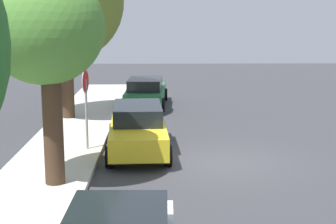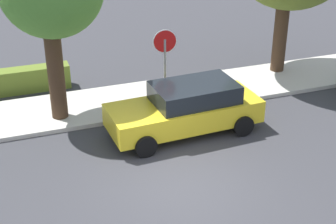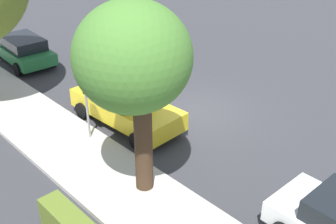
{
  "view_description": "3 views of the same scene",
  "coord_description": "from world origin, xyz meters",
  "px_view_note": "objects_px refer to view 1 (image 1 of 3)",
  "views": [
    {
      "loc": [
        -15.21,
        1.9,
        4.56
      ],
      "look_at": [
        1.05,
        1.6,
        1.36
      ],
      "focal_mm": 55.0,
      "sensor_mm": 36.0,
      "label": 1
    },
    {
      "loc": [
        -3.97,
        -10.19,
        7.65
      ],
      "look_at": [
        0.34,
        1.87,
        1.15
      ],
      "focal_mm": 55.0,
      "sensor_mm": 36.0,
      "label": 2
    },
    {
      "loc": [
        -9.91,
        10.84,
        7.95
      ],
      "look_at": [
        -0.43,
        1.91,
        0.86
      ],
      "focal_mm": 45.0,
      "sensor_mm": 36.0,
      "label": 3
    }
  ],
  "objects_px": {
    "street_tree_near_corner": "(44,30)",
    "parked_car_yellow": "(138,128)",
    "street_tree_mid_block": "(66,1)",
    "parked_car_green": "(146,91)",
    "stop_sign": "(86,96)"
  },
  "relations": [
    {
      "from": "street_tree_near_corner",
      "to": "parked_car_yellow",
      "type": "bearing_deg",
      "value": -32.71
    },
    {
      "from": "parked_car_yellow",
      "to": "street_tree_mid_block",
      "type": "height_order",
      "value": "street_tree_mid_block"
    },
    {
      "from": "parked_car_yellow",
      "to": "parked_car_green",
      "type": "bearing_deg",
      "value": -0.38
    },
    {
      "from": "street_tree_near_corner",
      "to": "parked_car_green",
      "type": "bearing_deg",
      "value": -10.79
    },
    {
      "from": "parked_car_yellow",
      "to": "street_tree_near_corner",
      "type": "height_order",
      "value": "street_tree_near_corner"
    },
    {
      "from": "parked_car_green",
      "to": "street_tree_near_corner",
      "type": "height_order",
      "value": "street_tree_near_corner"
    },
    {
      "from": "parked_car_green",
      "to": "street_tree_mid_block",
      "type": "relative_size",
      "value": 0.6
    },
    {
      "from": "stop_sign",
      "to": "parked_car_green",
      "type": "height_order",
      "value": "stop_sign"
    },
    {
      "from": "street_tree_near_corner",
      "to": "street_tree_mid_block",
      "type": "relative_size",
      "value": 0.76
    },
    {
      "from": "stop_sign",
      "to": "parked_car_green",
      "type": "relative_size",
      "value": 0.61
    },
    {
      "from": "parked_car_yellow",
      "to": "parked_car_green",
      "type": "xyz_separation_m",
      "value": [
        8.27,
        -0.05,
        -0.06
      ]
    },
    {
      "from": "parked_car_green",
      "to": "street_tree_near_corner",
      "type": "xyz_separation_m",
      "value": [
        -11.63,
        2.22,
        3.36
      ]
    },
    {
      "from": "stop_sign",
      "to": "street_tree_mid_block",
      "type": "distance_m",
      "value": 6.23
    },
    {
      "from": "parked_car_green",
      "to": "parked_car_yellow",
      "type": "bearing_deg",
      "value": 179.62
    },
    {
      "from": "stop_sign",
      "to": "parked_car_green",
      "type": "distance_m",
      "value": 8.62
    }
  ]
}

